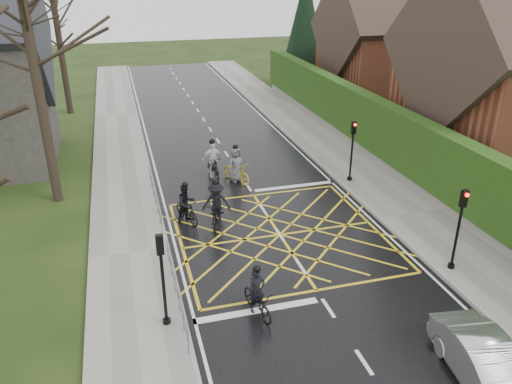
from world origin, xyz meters
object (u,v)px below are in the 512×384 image
cyclist_mid (217,208)px  cyclist_front (213,163)px  cyclist_rear (257,298)px  car (487,366)px  cyclist_back (186,207)px  cyclist_lead (236,169)px

cyclist_mid → cyclist_front: 5.20m
cyclist_rear → cyclist_mid: cyclist_mid is taller
car → cyclist_back: bearing=125.3°
cyclist_back → cyclist_front: cyclist_front is taller
cyclist_back → cyclist_front: (2.06, 4.55, 0.08)m
cyclist_back → car: 12.85m
cyclist_back → cyclist_lead: (3.07, 3.67, -0.01)m
cyclist_back → cyclist_rear: bearing=-100.9°
cyclist_back → cyclist_mid: size_ratio=0.84×
cyclist_back → cyclist_front: bearing=44.5°
cyclist_mid → cyclist_lead: 4.64m
cyclist_mid → car: (4.89, -10.73, -0.11)m
car → cyclist_mid: bearing=121.5°
cyclist_rear → car: 6.64m
cyclist_back → cyclist_lead: 4.79m
cyclist_front → car: 16.37m
cyclist_rear → cyclist_front: cyclist_front is taller
cyclist_rear → car: (4.88, -4.51, 0.09)m
cyclist_front → cyclist_lead: cyclist_front is taller
cyclist_mid → cyclist_lead: bearing=84.6°
cyclist_mid → cyclist_rear: bearing=-71.5°
car → cyclist_lead: bearing=108.4°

